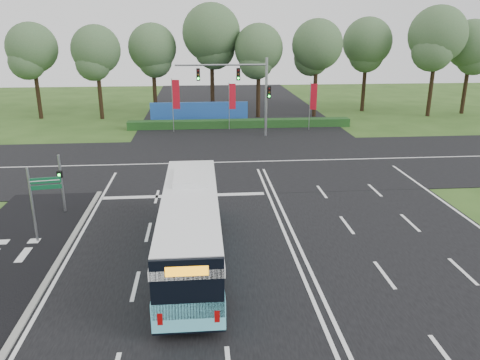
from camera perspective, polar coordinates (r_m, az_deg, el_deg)
ground at (r=23.52m, az=5.17°, el=-5.86°), size 120.00×120.00×0.00m
road_main at (r=23.51m, az=5.17°, el=-5.81°), size 20.00×120.00×0.04m
road_cross at (r=34.70m, az=1.78°, el=2.24°), size 120.00×14.00×0.05m
kerb_strip at (r=21.37m, az=-21.42°, el=-9.55°), size 0.25×18.00×0.12m
city_bus at (r=19.71m, az=-6.03°, el=-5.70°), size 2.43×11.14×3.20m
pedestrian_signal at (r=26.48m, az=-20.95°, el=-0.19°), size 0.30×0.41×3.21m
street_sign at (r=23.02m, az=-23.34°, el=-1.72°), size 1.40×0.28×3.62m
banner_flag_left at (r=44.51m, az=-7.92°, el=9.88°), size 0.73×0.21×5.03m
banner_flag_mid at (r=45.40m, az=-1.04°, el=9.82°), size 0.67×0.08×4.52m
banner_flag_right at (r=45.52m, az=8.84°, el=9.67°), size 0.63×0.31×4.57m
traffic_light_gantry at (r=42.12m, az=0.77°, el=11.52°), size 8.41×0.28×7.00m
hedge at (r=46.71m, az=0.00°, el=6.88°), size 22.00×1.20×0.80m
blue_hoarding at (r=48.87m, az=-4.98°, el=8.15°), size 10.00×0.30×2.20m
eucalyptus_row at (r=52.66m, az=4.28°, el=16.38°), size 52.84×9.76×12.08m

